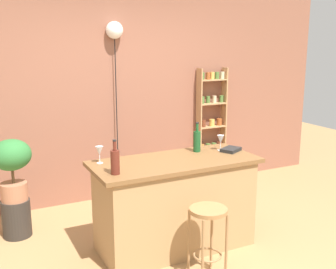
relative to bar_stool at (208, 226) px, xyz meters
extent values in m
plane|color=#A37A4C|center=(0.00, 0.32, -0.48)|extent=(12.00, 12.00, 0.00)
cube|color=#8C5642|center=(0.00, 2.27, 0.92)|extent=(6.40, 0.10, 2.80)
cube|color=#A87F51|center=(0.00, 0.62, -0.04)|extent=(1.50, 0.66, 0.87)
cube|color=brown|center=(0.00, 0.62, 0.41)|extent=(1.63, 0.71, 0.04)
cylinder|color=#997047|center=(-0.12, -0.12, -0.17)|extent=(0.02, 0.02, 0.61)
cylinder|color=#997047|center=(0.12, -0.12, -0.17)|extent=(0.02, 0.02, 0.61)
cylinder|color=#997047|center=(-0.12, 0.12, -0.17)|extent=(0.02, 0.02, 0.61)
cylinder|color=#997047|center=(0.12, 0.12, -0.17)|extent=(0.02, 0.02, 0.61)
torus|color=#997047|center=(0.00, 0.00, -0.27)|extent=(0.25, 0.25, 0.02)
cylinder|color=#9E7042|center=(0.00, 0.00, 0.15)|extent=(0.33, 0.33, 0.03)
cube|color=tan|center=(1.17, 2.13, 0.36)|extent=(0.02, 0.14, 1.67)
cube|color=tan|center=(1.59, 2.13, 0.36)|extent=(0.02, 0.14, 1.67)
cube|color=tan|center=(1.38, 2.13, -0.31)|extent=(0.40, 0.14, 0.02)
cylinder|color=#994C23|center=(1.24, 2.14, -0.25)|extent=(0.05, 0.05, 0.10)
cylinder|color=brown|center=(1.37, 2.13, -0.25)|extent=(0.05, 0.05, 0.10)
cylinder|color=beige|center=(1.51, 2.12, -0.25)|extent=(0.05, 0.05, 0.10)
cube|color=tan|center=(1.38, 2.13, 0.03)|extent=(0.40, 0.14, 0.02)
cylinder|color=#AD7A38|center=(1.22, 2.13, 0.07)|extent=(0.07, 0.07, 0.08)
cylinder|color=#4C7033|center=(1.33, 2.13, 0.07)|extent=(0.07, 0.07, 0.08)
cylinder|color=#4C7033|center=(1.43, 2.13, 0.07)|extent=(0.07, 0.07, 0.08)
cylinder|color=brown|center=(1.53, 2.14, 0.07)|extent=(0.07, 0.07, 0.08)
cube|color=tan|center=(1.38, 2.13, 0.36)|extent=(0.40, 0.14, 0.02)
cylinder|color=brown|center=(1.23, 2.13, 0.42)|extent=(0.08, 0.08, 0.10)
cylinder|color=gold|center=(1.38, 2.13, 0.42)|extent=(0.08, 0.08, 0.10)
cylinder|color=#994C23|center=(1.51, 2.13, 0.42)|extent=(0.08, 0.08, 0.10)
cube|color=tan|center=(1.38, 2.13, 0.69)|extent=(0.40, 0.14, 0.02)
cylinder|color=#4C7033|center=(1.22, 2.14, 0.75)|extent=(0.06, 0.06, 0.10)
cylinder|color=#4C7033|center=(1.32, 2.14, 0.75)|extent=(0.06, 0.06, 0.10)
cylinder|color=beige|center=(1.42, 2.14, 0.75)|extent=(0.06, 0.06, 0.10)
cylinder|color=#4C7033|center=(1.53, 2.13, 0.75)|extent=(0.06, 0.06, 0.10)
cube|color=tan|center=(1.38, 2.13, 1.03)|extent=(0.40, 0.14, 0.02)
cylinder|color=#4C7033|center=(1.21, 2.13, 1.09)|extent=(0.06, 0.06, 0.10)
cylinder|color=#994C23|center=(1.30, 2.13, 1.09)|extent=(0.06, 0.06, 0.10)
cylinder|color=gold|center=(1.37, 2.13, 1.09)|extent=(0.06, 0.06, 0.10)
cylinder|color=#4C7033|center=(1.45, 2.13, 1.09)|extent=(0.06, 0.06, 0.10)
cylinder|color=beige|center=(1.54, 2.13, 1.09)|extent=(0.06, 0.06, 0.10)
cylinder|color=#2D2823|center=(-1.39, 1.57, -0.27)|extent=(0.30, 0.30, 0.40)
cylinder|color=#A86B4C|center=(-1.39, 1.57, 0.02)|extent=(0.27, 0.27, 0.19)
cylinder|color=brown|center=(-1.39, 1.57, 0.20)|extent=(0.03, 0.03, 0.16)
ellipsoid|color=#2D7033|center=(-1.39, 1.57, 0.42)|extent=(0.41, 0.37, 0.32)
cylinder|color=#194C23|center=(0.35, 0.80, 0.54)|extent=(0.08, 0.08, 0.21)
cylinder|color=#194C23|center=(0.35, 0.80, 0.69)|extent=(0.03, 0.03, 0.08)
cylinder|color=black|center=(0.35, 0.80, 0.74)|extent=(0.03, 0.03, 0.01)
cylinder|color=#5B2319|center=(-0.66, 0.47, 0.54)|extent=(0.08, 0.08, 0.21)
cylinder|color=#5B2319|center=(-0.66, 0.47, 0.68)|extent=(0.03, 0.03, 0.08)
cylinder|color=black|center=(-0.66, 0.47, 0.73)|extent=(0.03, 0.03, 0.01)
cylinder|color=silver|center=(-0.68, 0.84, 0.43)|extent=(0.06, 0.06, 0.00)
cylinder|color=silver|center=(-0.68, 0.84, 0.47)|extent=(0.01, 0.01, 0.07)
cone|color=silver|center=(-0.68, 0.84, 0.55)|extent=(0.07, 0.07, 0.08)
cylinder|color=silver|center=(0.60, 0.73, 0.43)|extent=(0.06, 0.06, 0.00)
cylinder|color=silver|center=(0.60, 0.73, 0.47)|extent=(0.01, 0.01, 0.07)
cone|color=silver|center=(0.60, 0.73, 0.55)|extent=(0.07, 0.07, 0.08)
cube|color=black|center=(0.68, 0.65, 0.45)|extent=(0.26, 0.23, 0.03)
cylinder|color=black|center=(-0.04, 2.16, 0.61)|extent=(0.01, 0.01, 2.16)
sphere|color=white|center=(-0.04, 2.16, 1.69)|extent=(0.21, 0.21, 0.21)
camera|label=1|loc=(-1.78, -2.79, 1.55)|focal=44.25mm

